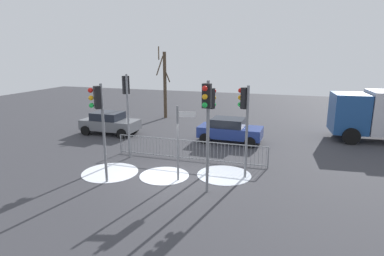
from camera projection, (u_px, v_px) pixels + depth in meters
The scene contains 14 objects.
ground_plane at pixel (173, 177), 14.22m from camera, with size 60.00×60.00×0.00m, color #38383D.
traffic_light_rear_right at pixel (210, 110), 14.20m from camera, with size 0.37×0.55×3.96m.
traffic_light_foreground_right at pixel (245, 111), 13.65m from camera, with size 0.52×0.42×4.05m.
traffic_light_mid_left at pixel (126, 97), 16.31m from camera, with size 0.47×0.47×4.32m.
traffic_light_mid_right at pixel (99, 111), 12.97m from camera, with size 0.46×0.47×4.18m.
traffic_light_foreground_left at pixel (207, 113), 11.91m from camera, with size 0.33×0.57×4.39m.
direction_sign_post at pixel (179, 140), 13.51m from camera, with size 0.76×0.27×3.24m.
pedestrian_guard_railing at pixel (189, 150), 16.30m from camera, with size 7.86×0.12×1.07m.
car_grey_trailing at pixel (110, 123), 21.55m from camera, with size 3.81×1.95×1.47m.
car_blue_far at pixel (230, 130), 19.58m from camera, with size 3.84×2.00×1.47m.
bare_tree_left at pixel (165, 84), 26.32m from camera, with size 1.04×1.24×5.80m.
snow_patch_kerb at pixel (164, 175), 14.42m from camera, with size 2.22×2.22×0.01m, color white.
snow_patch_island at pixel (110, 172), 14.80m from camera, with size 2.56×2.56×0.01m, color white.
snow_patch_verge at pixel (224, 175), 14.49m from camera, with size 2.43×2.43×0.01m, color silver.
Camera 1 is at (4.88, -12.42, 5.43)m, focal length 30.18 mm.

